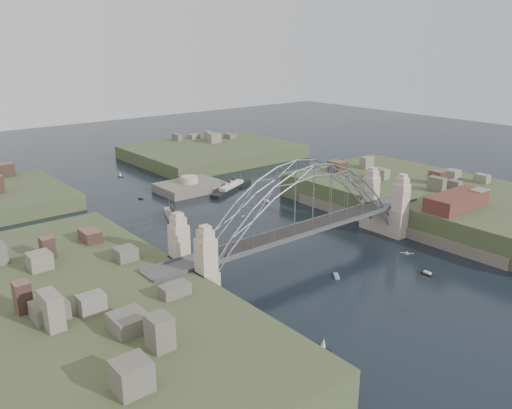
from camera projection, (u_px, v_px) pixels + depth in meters
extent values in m
plane|color=black|center=(303.00, 260.00, 127.49)|extent=(500.00, 500.00, 0.00)
cube|color=#47474A|center=(303.00, 230.00, 125.07)|extent=(84.00, 6.00, 0.70)
cube|color=slate|center=(312.00, 231.00, 122.70)|extent=(84.00, 0.25, 0.50)
cube|color=slate|center=(295.00, 224.00, 127.12)|extent=(84.00, 0.25, 0.50)
cube|color=black|center=(304.00, 228.00, 124.91)|extent=(55.20, 5.20, 0.35)
cube|color=tan|center=(206.00, 268.00, 102.08)|extent=(3.40, 3.40, 17.70)
cube|color=tan|center=(180.00, 253.00, 109.44)|extent=(3.40, 3.40, 17.70)
cube|color=tan|center=(400.00, 206.00, 140.19)|extent=(3.40, 3.40, 17.70)
cube|color=tan|center=(371.00, 198.00, 147.56)|extent=(3.40, 3.40, 17.70)
cube|color=tan|center=(193.00, 282.00, 107.22)|extent=(4.08, 13.80, 8.00)
cube|color=tan|center=(384.00, 218.00, 145.34)|extent=(4.08, 13.80, 8.00)
cube|color=#3C4728|center=(67.00, 334.00, 91.79)|extent=(50.00, 90.00, 12.00)
cube|color=#5E544B|center=(177.00, 301.00, 105.71)|extent=(6.00, 70.00, 4.00)
cube|color=#3C4728|center=(436.00, 207.00, 161.98)|extent=(50.00, 90.00, 12.00)
cube|color=#5E544B|center=(392.00, 225.00, 148.66)|extent=(6.00, 70.00, 4.00)
cube|color=#3C4728|center=(213.00, 156.00, 238.56)|extent=(70.00, 55.00, 9.50)
cube|color=#5E544B|center=(190.00, 192.00, 186.48)|extent=(22.00, 16.00, 7.00)
cylinder|color=tan|center=(189.00, 180.00, 185.06)|extent=(6.00, 6.00, 2.40)
cube|color=#592D26|center=(456.00, 201.00, 140.78)|extent=(20.00, 8.00, 4.00)
cube|color=#47474A|center=(493.00, 253.00, 130.24)|extent=(4.00, 22.00, 1.40)
cube|color=gray|center=(173.00, 219.00, 155.51)|extent=(9.84, 19.39, 1.76)
cube|color=gray|center=(172.00, 215.00, 155.11)|extent=(5.90, 10.86, 1.32)
cube|color=gray|center=(172.00, 212.00, 154.81)|extent=(3.20, 5.14, 0.88)
cylinder|color=black|center=(173.00, 211.00, 153.32)|extent=(0.95, 0.95, 1.76)
cylinder|color=black|center=(171.00, 208.00, 155.84)|extent=(0.95, 0.95, 1.76)
cylinder|color=slate|center=(175.00, 216.00, 149.24)|extent=(0.18, 0.18, 4.41)
cylinder|color=slate|center=(169.00, 204.00, 160.06)|extent=(0.18, 0.18, 4.41)
cube|color=gray|center=(66.00, 197.00, 177.78)|extent=(9.50, 12.31, 1.37)
cube|color=gray|center=(66.00, 194.00, 177.47)|extent=(5.53, 6.99, 1.03)
cube|color=gray|center=(66.00, 192.00, 177.24)|extent=(2.84, 3.40, 0.69)
cylinder|color=black|center=(65.00, 191.00, 176.14)|extent=(0.68, 0.68, 1.37)
cylinder|color=black|center=(66.00, 190.00, 177.97)|extent=(0.68, 0.68, 1.37)
cylinder|color=slate|center=(62.00, 194.00, 173.18)|extent=(0.14, 0.14, 3.44)
cylinder|color=slate|center=(69.00, 188.00, 181.03)|extent=(0.14, 0.14, 3.44)
cube|color=black|center=(232.00, 189.00, 186.80)|extent=(23.96, 13.58, 1.81)
cube|color=silver|center=(232.00, 186.00, 186.40)|extent=(13.46, 8.08, 1.36)
cube|color=silver|center=(232.00, 183.00, 186.09)|extent=(6.42, 4.32, 0.90)
cylinder|color=black|center=(229.00, 182.00, 184.35)|extent=(1.22, 1.22, 1.81)
cylinder|color=black|center=(234.00, 180.00, 187.35)|extent=(1.22, 1.22, 1.81)
cylinder|color=slate|center=(221.00, 186.00, 179.51)|extent=(0.18, 0.18, 4.52)
cylinder|color=slate|center=(241.00, 177.00, 192.33)|extent=(0.18, 0.18, 4.52)
cube|color=#B4B6BB|center=(407.00, 253.00, 113.55)|extent=(1.29, 1.06, 0.25)
cube|color=#B4B6BB|center=(407.00, 253.00, 113.54)|extent=(1.89, 2.41, 0.05)
cube|color=#B4B6BB|center=(407.00, 254.00, 112.85)|extent=(0.64, 0.79, 0.31)
cube|color=silver|center=(194.00, 257.00, 129.07)|extent=(2.47, 2.42, 0.45)
cube|color=silver|center=(194.00, 256.00, 128.95)|extent=(1.63, 1.61, 0.40)
cylinder|color=black|center=(194.00, 254.00, 128.81)|extent=(0.16, 0.16, 0.70)
cube|color=silver|center=(243.00, 217.00, 158.59)|extent=(1.67, 1.30, 0.45)
cube|color=silver|center=(337.00, 276.00, 118.63)|extent=(2.72, 3.09, 0.45)
cube|color=silver|center=(267.00, 201.00, 173.61)|extent=(1.14, 2.57, 0.45)
cube|color=silver|center=(267.00, 200.00, 173.49)|extent=(0.88, 1.57, 0.40)
cylinder|color=black|center=(267.00, 199.00, 173.35)|extent=(0.16, 0.16, 0.70)
cube|color=silver|center=(97.00, 231.00, 146.48)|extent=(3.08, 3.27, 0.45)
cube|color=silver|center=(169.00, 211.00, 163.96)|extent=(1.53, 1.26, 0.45)
cube|color=silver|center=(427.00, 274.00, 119.70)|extent=(1.21, 2.98, 0.45)
cube|color=silver|center=(427.00, 273.00, 119.58)|extent=(0.96, 1.81, 0.40)
cylinder|color=black|center=(428.00, 271.00, 119.44)|extent=(0.16, 0.16, 0.70)
cube|color=silver|center=(141.00, 199.00, 176.56)|extent=(1.23, 1.86, 0.45)
cube|color=silver|center=(336.00, 219.00, 156.35)|extent=(2.34, 1.35, 0.45)
cube|color=silver|center=(323.00, 348.00, 90.93)|extent=(1.17, 2.99, 0.45)
cylinder|color=slate|center=(323.00, 343.00, 90.61)|extent=(0.08, 0.08, 2.20)
cone|color=silver|center=(323.00, 343.00, 90.61)|extent=(1.09, 1.31, 1.92)
cube|color=silver|center=(120.00, 177.00, 205.33)|extent=(1.53, 1.67, 0.45)
cylinder|color=slate|center=(120.00, 174.00, 205.01)|extent=(0.08, 0.08, 2.20)
cone|color=silver|center=(120.00, 174.00, 205.01)|extent=(1.56, 1.59, 1.92)
cube|color=silver|center=(118.00, 259.00, 127.69)|extent=(1.87, 2.24, 0.45)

